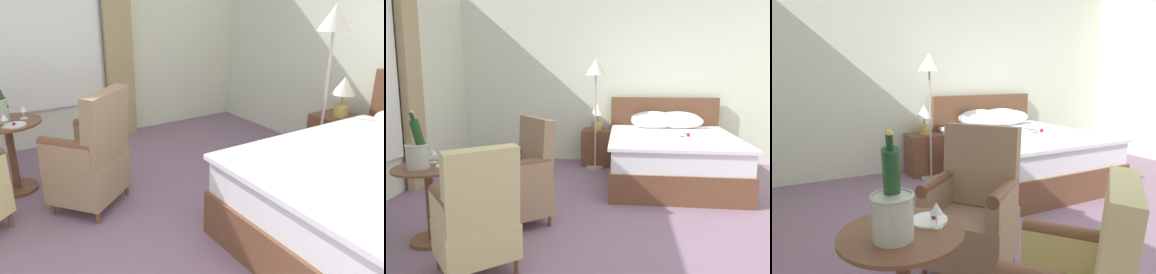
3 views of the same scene
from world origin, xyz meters
The scene contains 9 objects.
wall_window_side centered at (-3.07, 0.00, 1.42)m, with size 0.27×5.87×2.84m.
nightstand centered at (-0.68, 2.57, 0.29)m, with size 0.52×0.43×0.58m.
bedside_lamp centered at (-0.68, 2.57, 0.85)m, with size 0.24×0.24×0.42m.
floor_lamp_brass centered at (-0.69, 2.31, 1.41)m, with size 0.31×0.31×1.70m.
side_table_round centered at (-1.95, -0.46, 0.41)m, with size 0.60×0.60×0.69m.
wine_glass_near_bucket centered at (-1.79, -0.49, 0.78)m, with size 0.07×0.07×0.13m.
wine_glass_near_edge centered at (-1.98, -0.31, 0.78)m, with size 0.07×0.07×0.13m.
snack_plate centered at (-1.79, -0.41, 0.70)m, with size 0.19×0.19×0.04m.
armchair_by_window centered at (-1.27, 0.09, 0.44)m, with size 0.79×0.79×1.06m.
Camera 1 is at (1.69, -0.75, 1.73)m, focal length 35.00 mm.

